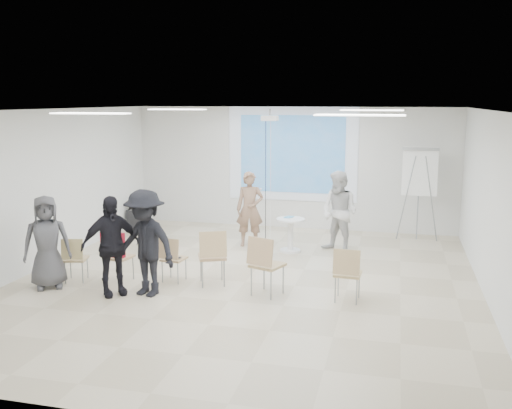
% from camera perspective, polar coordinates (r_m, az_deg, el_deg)
% --- Properties ---
extents(floor, '(8.00, 9.00, 0.10)m').
position_cam_1_polar(floor, '(10.18, -1.10, -8.02)').
color(floor, beige).
rests_on(floor, ground).
extents(ceiling, '(8.00, 9.00, 0.10)m').
position_cam_1_polar(ceiling, '(9.65, -1.16, 9.71)').
color(ceiling, white).
rests_on(ceiling, wall_back).
extents(wall_back, '(8.00, 0.10, 3.00)m').
position_cam_1_polar(wall_back, '(14.19, 3.66, 3.67)').
color(wall_back, silver).
rests_on(wall_back, floor).
extents(wall_left, '(0.10, 9.00, 3.00)m').
position_cam_1_polar(wall_left, '(11.52, -20.97, 1.40)').
color(wall_left, silver).
rests_on(wall_left, floor).
extents(wall_right, '(0.10, 9.00, 3.00)m').
position_cam_1_polar(wall_right, '(9.59, 22.93, -0.44)').
color(wall_right, silver).
rests_on(wall_right, floor).
extents(projection_halo, '(3.20, 0.01, 2.30)m').
position_cam_1_polar(projection_halo, '(14.09, 3.63, 5.05)').
color(projection_halo, silver).
rests_on(projection_halo, wall_back).
extents(projection_image, '(2.60, 0.01, 1.90)m').
position_cam_1_polar(projection_image, '(14.08, 3.62, 5.05)').
color(projection_image, '#3578B7').
rests_on(projection_image, wall_back).
extents(pedestal_table, '(0.77, 0.77, 0.74)m').
position_cam_1_polar(pedestal_table, '(12.03, 3.46, -2.85)').
color(pedestal_table, white).
rests_on(pedestal_table, floor).
extents(player_left, '(0.75, 0.57, 1.86)m').
position_cam_1_polar(player_left, '(12.40, -0.62, 0.03)').
color(player_left, '#9A755E').
rests_on(player_left, floor).
extents(player_right, '(1.16, 1.09, 1.90)m').
position_cam_1_polar(player_right, '(12.01, 8.35, -0.32)').
color(player_right, silver).
rests_on(player_right, floor).
extents(controller_left, '(0.06, 0.12, 0.04)m').
position_cam_1_polar(controller_left, '(12.55, 0.46, 1.52)').
color(controller_left, white).
rests_on(controller_left, player_left).
extents(controller_right, '(0.09, 0.12, 0.04)m').
position_cam_1_polar(controller_right, '(12.22, 7.67, 1.46)').
color(controller_right, silver).
rests_on(controller_right, player_right).
extents(chair_far_left, '(0.46, 0.48, 0.80)m').
position_cam_1_polar(chair_far_left, '(10.52, -17.70, -4.92)').
color(chair_far_left, tan).
rests_on(chair_far_left, floor).
extents(chair_left_mid, '(0.47, 0.50, 0.87)m').
position_cam_1_polar(chair_left_mid, '(10.30, -13.77, -4.81)').
color(chair_left_mid, tan).
rests_on(chair_left_mid, floor).
extents(chair_left_inner, '(0.42, 0.44, 0.81)m').
position_cam_1_polar(chair_left_inner, '(10.13, -8.41, -5.09)').
color(chair_left_inner, tan).
rests_on(chair_left_inner, floor).
extents(chair_center, '(0.62, 0.64, 0.99)m').
position_cam_1_polar(chair_center, '(9.83, -4.37, -4.84)').
color(chair_center, tan).
rests_on(chair_center, floor).
extents(chair_right_inner, '(0.61, 0.64, 1.01)m').
position_cam_1_polar(chair_right_inner, '(9.29, 0.86, -5.67)').
color(chair_right_inner, tan).
rests_on(chair_right_inner, floor).
extents(chair_right_far, '(0.43, 0.46, 0.89)m').
position_cam_1_polar(chair_right_far, '(9.15, 9.11, -6.51)').
color(chair_right_far, tan).
rests_on(chair_right_far, floor).
extents(red_jacket, '(0.46, 0.17, 0.43)m').
position_cam_1_polar(red_jacket, '(10.12, -14.14, -3.90)').
color(red_jacket, '#B5162A').
rests_on(red_jacket, chair_left_mid).
extents(laptop, '(0.32, 0.25, 0.02)m').
position_cam_1_polar(laptop, '(10.22, -8.17, -5.21)').
color(laptop, black).
rests_on(laptop, chair_left_inner).
extents(audience_left, '(1.26, 1.24, 1.90)m').
position_cam_1_polar(audience_left, '(9.57, -14.34, -3.32)').
color(audience_left, black).
rests_on(audience_left, floor).
extents(audience_mid, '(1.43, 1.02, 1.99)m').
position_cam_1_polar(audience_mid, '(9.42, -11.03, -3.11)').
color(audience_mid, black).
rests_on(audience_mid, floor).
extents(audience_outer, '(1.04, 0.96, 1.79)m').
position_cam_1_polar(audience_outer, '(10.27, -20.22, -3.03)').
color(audience_outer, '#525256').
rests_on(audience_outer, floor).
extents(flipchart_easel, '(0.92, 0.69, 2.12)m').
position_cam_1_polar(flipchart_easel, '(13.28, 16.06, 3.08)').
color(flipchart_easel, '#919499').
rests_on(flipchart_easel, floor).
extents(av_cart, '(0.49, 0.41, 0.68)m').
position_cam_1_polar(av_cart, '(14.47, -11.72, -1.16)').
color(av_cart, black).
rests_on(av_cart, floor).
extents(ceiling_projector, '(0.30, 0.25, 3.00)m').
position_cam_1_polar(ceiling_projector, '(11.09, 1.37, 7.94)').
color(ceiling_projector, white).
rests_on(ceiling_projector, ceiling).
extents(fluor_panel_nw, '(1.20, 0.30, 0.02)m').
position_cam_1_polar(fluor_panel_nw, '(12.19, -7.89, 9.40)').
color(fluor_panel_nw, white).
rests_on(fluor_panel_nw, ceiling).
extents(fluor_panel_ne, '(1.20, 0.30, 0.02)m').
position_cam_1_polar(fluor_panel_ne, '(11.33, 11.50, 9.22)').
color(fluor_panel_ne, white).
rests_on(fluor_panel_ne, ceiling).
extents(fluor_panel_sw, '(1.20, 0.30, 0.02)m').
position_cam_1_polar(fluor_panel_sw, '(9.03, -16.24, 8.74)').
color(fluor_panel_sw, white).
rests_on(fluor_panel_sw, ceiling).
extents(fluor_panel_se, '(1.20, 0.30, 0.02)m').
position_cam_1_polar(fluor_panel_se, '(7.84, 10.31, 8.79)').
color(fluor_panel_se, white).
rests_on(fluor_panel_se, ceiling).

